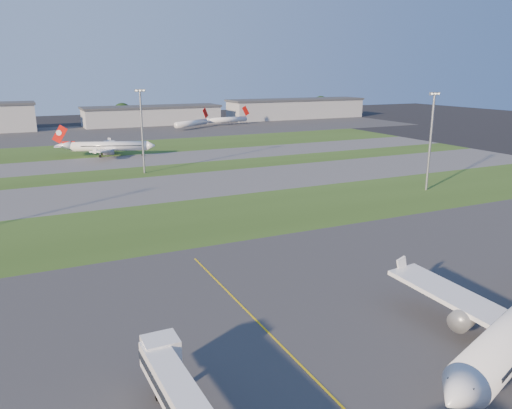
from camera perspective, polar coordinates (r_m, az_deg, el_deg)
ground at (r=59.00m, az=-1.99°, el=-16.54°), size 700.00×700.00×0.00m
apron_near at (r=59.00m, az=-1.99°, el=-16.54°), size 300.00×70.00×0.01m
grass_strip_a at (r=104.84m, az=-13.49°, el=-2.59°), size 300.00×34.00×0.01m
taxiway_a at (r=136.24m, az=-16.50°, el=1.23°), size 300.00×32.00×0.01m
grass_strip_b at (r=160.46m, az=-17.99°, el=3.11°), size 300.00×18.00×0.01m
taxiway_b at (r=181.95m, az=-18.98°, el=4.35°), size 300.00×26.00×0.01m
grass_strip_c at (r=214.37m, az=-20.09°, el=5.75°), size 300.00×40.00×0.01m
apron_far at (r=273.68m, az=-21.43°, el=7.43°), size 400.00×80.00×0.01m
yellow_line at (r=60.87m, az=2.49°, el=-15.48°), size 0.25×60.00×0.02m
airliner_taxiing at (r=196.12m, az=-16.49°, el=6.38°), size 33.11×27.98×10.76m
mini_jet_near at (r=283.36m, az=-7.37°, el=9.21°), size 25.00×16.93×9.48m
mini_jet_far at (r=302.56m, az=-3.29°, el=9.66°), size 28.59×6.24×9.48m
light_mast_centre at (r=158.93m, az=-12.91°, el=8.77°), size 3.20×0.70×25.80m
light_mast_east at (r=139.63m, az=19.37°, el=7.51°), size 3.20×0.70×25.80m
hangar_east at (r=311.42m, az=-11.76°, el=9.96°), size 81.60×23.00×11.20m
hangar_far_east at (r=349.18m, az=4.63°, el=10.89°), size 96.90×23.00×13.20m
tree_mid_west at (r=313.21m, az=-25.85°, el=8.87°), size 9.90×9.90×10.80m
tree_mid_east at (r=321.76m, az=-15.02°, el=10.13°), size 11.55×11.55×12.60m
tree_east at (r=341.94m, az=-2.32°, el=10.76°), size 10.45×10.45×11.40m
tree_far_east at (r=378.39m, az=7.40°, el=11.25°), size 12.65×12.65×13.80m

